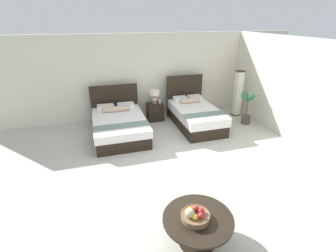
% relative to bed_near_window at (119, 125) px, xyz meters
% --- Properties ---
extents(ground_plane, '(9.90, 10.04, 0.02)m').
position_rel_bed_near_window_xyz_m(ground_plane, '(1.11, -1.95, -0.30)').
color(ground_plane, '#B8B5A8').
extents(wall_back, '(9.90, 0.12, 2.56)m').
position_rel_bed_near_window_xyz_m(wall_back, '(1.11, 1.26, 0.99)').
color(wall_back, beige).
rests_on(wall_back, ground).
extents(wall_side_right, '(0.12, 5.64, 2.56)m').
position_rel_bed_near_window_xyz_m(wall_side_right, '(4.26, -1.55, 0.99)').
color(wall_side_right, beige).
rests_on(wall_side_right, ground).
extents(bed_near_window, '(1.40, 2.13, 1.15)m').
position_rel_bed_near_window_xyz_m(bed_near_window, '(0.00, 0.00, 0.00)').
color(bed_near_window, black).
rests_on(bed_near_window, ground).
extents(bed_near_corner, '(1.18, 2.06, 1.31)m').
position_rel_bed_near_window_xyz_m(bed_near_corner, '(2.22, -0.00, 0.04)').
color(bed_near_corner, black).
rests_on(bed_near_corner, ground).
extents(nightstand, '(0.48, 0.44, 0.55)m').
position_rel_bed_near_window_xyz_m(nightstand, '(1.19, 0.75, -0.02)').
color(nightstand, black).
rests_on(nightstand, ground).
extents(table_lamp, '(0.31, 0.31, 0.40)m').
position_rel_bed_near_window_xyz_m(table_lamp, '(1.19, 0.77, 0.50)').
color(table_lamp, tan).
rests_on(table_lamp, nightstand).
extents(vase, '(0.08, 0.08, 0.14)m').
position_rel_bed_near_window_xyz_m(vase, '(1.33, 0.71, 0.33)').
color(vase, '#B0B9C6').
rests_on(vase, nightstand).
extents(coffee_table, '(0.99, 0.99, 0.45)m').
position_rel_bed_near_window_xyz_m(coffee_table, '(0.67, -3.91, 0.05)').
color(coffee_table, black).
rests_on(coffee_table, ground).
extents(fruit_bowl, '(0.40, 0.40, 0.21)m').
position_rel_bed_near_window_xyz_m(fruit_bowl, '(0.61, -3.93, 0.23)').
color(fruit_bowl, '#816044').
rests_on(fruit_bowl, coffee_table).
extents(floor_lamp_corner, '(0.24, 0.24, 1.46)m').
position_rel_bed_near_window_xyz_m(floor_lamp_corner, '(3.85, 0.42, 0.43)').
color(floor_lamp_corner, '#372617').
rests_on(floor_lamp_corner, ground).
extents(potted_palm, '(0.50, 0.55, 0.99)m').
position_rel_bed_near_window_xyz_m(potted_palm, '(3.76, -0.30, 0.04)').
color(potted_palm, '#493D3C').
rests_on(potted_palm, ground).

